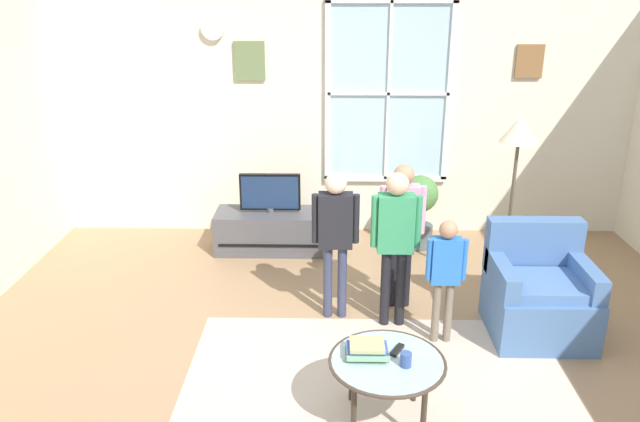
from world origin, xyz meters
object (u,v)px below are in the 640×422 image
at_px(tv_stand, 271,231).
at_px(television, 270,192).
at_px(coffee_table, 387,365).
at_px(book_stack, 367,350).
at_px(person_blue_shirt, 446,268).
at_px(floor_lamp, 518,148).
at_px(remote_near_books, 397,350).
at_px(person_pink_shirt, 402,220).
at_px(potted_plant_by_window, 419,206).
at_px(armchair, 539,295).
at_px(person_green_shirt, 395,232).
at_px(person_black_shirt, 335,229).
at_px(cup, 406,359).

bearing_deg(tv_stand, television, -90.00).
xyz_separation_m(television, coffee_table, (0.98, -2.71, -0.22)).
relative_size(book_stack, person_blue_shirt, 0.27).
bearing_deg(person_blue_shirt, floor_lamp, 50.45).
bearing_deg(book_stack, remote_near_books, 14.99).
bearing_deg(floor_lamp, person_pink_shirt, -164.34).
bearing_deg(remote_near_books, person_blue_shirt, 62.68).
relative_size(television, floor_lamp, 0.39).
bearing_deg(potted_plant_by_window, remote_near_books, -100.38).
distance_m(tv_stand, coffee_table, 2.89).
xyz_separation_m(armchair, potted_plant_by_window, (-0.73, 1.72, 0.13)).
height_order(person_pink_shirt, person_blue_shirt, person_pink_shirt).
bearing_deg(person_green_shirt, person_pink_shirt, 75.25).
relative_size(coffee_table, remote_near_books, 5.26).
bearing_deg(armchair, floor_lamp, 97.17).
bearing_deg(book_stack, potted_plant_by_window, 75.97).
relative_size(armchair, person_green_shirt, 0.67).
height_order(tv_stand, coffee_table, coffee_table).
bearing_deg(person_black_shirt, potted_plant_by_window, 59.41).
relative_size(armchair, cup, 9.58).
distance_m(cup, floor_lamp, 2.33).
relative_size(armchair, potted_plant_by_window, 1.11).
relative_size(coffee_table, cup, 8.11).
distance_m(cup, potted_plant_by_window, 2.93).
height_order(cup, person_blue_shirt, person_blue_shirt).
bearing_deg(cup, floor_lamp, 59.23).
relative_size(cup, floor_lamp, 0.06).
relative_size(remote_near_books, person_pink_shirt, 0.11).
bearing_deg(cup, coffee_table, 153.43).
bearing_deg(potted_plant_by_window, person_green_shirt, -104.47).
bearing_deg(remote_near_books, tv_stand, 111.95).
bearing_deg(cup, person_green_shirt, 87.96).
height_order(person_pink_shirt, person_black_shirt, person_pink_shirt).
bearing_deg(person_pink_shirt, television, 135.97).
relative_size(tv_stand, remote_near_books, 8.22).
bearing_deg(person_black_shirt, floor_lamp, 17.13).
relative_size(person_green_shirt, person_black_shirt, 1.03).
bearing_deg(person_pink_shirt, armchair, -21.06).
bearing_deg(person_pink_shirt, cup, -94.68).
xyz_separation_m(tv_stand, remote_near_books, (1.05, -2.61, 0.25)).
bearing_deg(book_stack, person_green_shirt, 76.58).
bearing_deg(television, floor_lamp, -22.35).
distance_m(armchair, person_pink_shirt, 1.23).
bearing_deg(person_green_shirt, armchair, -4.36).
distance_m(armchair, potted_plant_by_window, 1.87).
distance_m(armchair, coffee_table, 1.72).
bearing_deg(coffee_table, tv_stand, 109.87).
distance_m(person_blue_shirt, floor_lamp, 1.31).
bearing_deg(floor_lamp, television, 157.65).
bearing_deg(person_blue_shirt, cup, -111.88).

